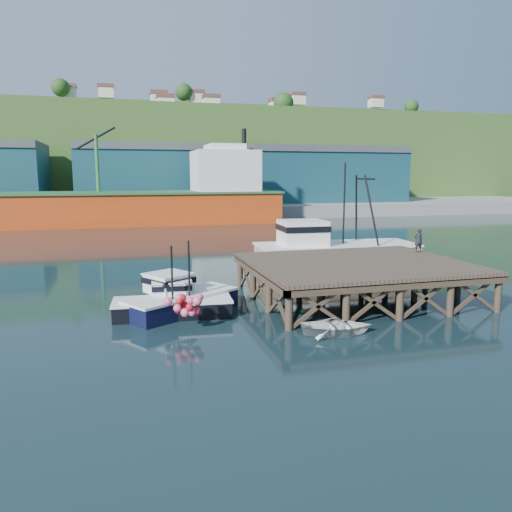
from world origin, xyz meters
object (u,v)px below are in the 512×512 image
object	(u,v)px
boat_navy	(179,297)
dinghy	(336,327)
dockworker	(418,240)
trawler	(333,249)
boat_black	(173,302)

from	to	relation	value
boat_navy	dinghy	world-z (taller)	boat_navy
boat_navy	dockworker	size ratio (longest dim) A/B	4.11
dockworker	boat_navy	bearing A→B (deg)	12.27
boat_navy	trawler	distance (m)	14.83
dinghy	dockworker	world-z (taller)	dockworker
dinghy	dockworker	bearing A→B (deg)	-36.68
boat_navy	boat_black	xyz separation A→B (m)	(-0.37, -0.42, -0.10)
boat_navy	dinghy	distance (m)	8.41
dinghy	dockworker	xyz separation A→B (m)	(9.25, 7.93, 2.56)
trawler	dinghy	bearing A→B (deg)	-110.33
boat_navy	dinghy	bearing A→B (deg)	-72.96
dockworker	trawler	bearing A→B (deg)	-57.17
dockworker	boat_black	bearing A→B (deg)	13.55
boat_navy	boat_black	distance (m)	0.57
boat_black	dockworker	bearing A→B (deg)	14.74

